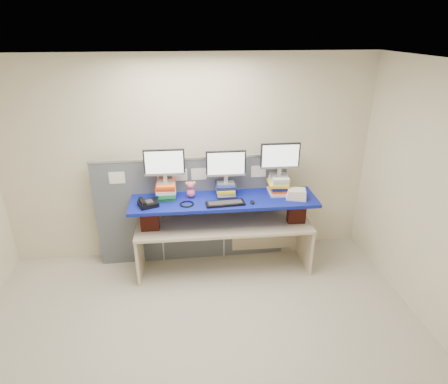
{
  "coord_description": "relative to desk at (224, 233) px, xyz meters",
  "views": [
    {
      "loc": [
        -0.15,
        -2.83,
        3.09
      ],
      "look_at": [
        0.4,
        1.46,
        1.15
      ],
      "focal_mm": 30.0,
      "sensor_mm": 36.0,
      "label": 1
    }
  ],
  "objects": [
    {
      "name": "book_stack_right",
      "position": [
        0.73,
        0.1,
        0.61
      ],
      "size": [
        0.28,
        0.32,
        0.24
      ],
      "color": "silver",
      "rests_on": "blue_board"
    },
    {
      "name": "desk",
      "position": [
        0.0,
        0.0,
        0.0
      ],
      "size": [
        2.31,
        0.72,
        0.7
      ],
      "rotation": [
        0.0,
        0.0,
        -0.02
      ],
      "color": "beige",
      "rests_on": "ground"
    },
    {
      "name": "mouse",
      "position": [
        0.34,
        -0.16,
        0.51
      ],
      "size": [
        0.08,
        0.11,
        0.03
      ],
      "primitive_type": "ellipsoid",
      "rotation": [
        0.0,
        0.0,
        -0.33
      ],
      "color": "black",
      "rests_on": "blue_board"
    },
    {
      "name": "cubicle_partition",
      "position": [
        -0.4,
        0.32,
        0.21
      ],
      "size": [
        2.6,
        0.06,
        1.53
      ],
      "color": "#4E535C",
      "rests_on": "ground"
    },
    {
      "name": "monitor_left",
      "position": [
        -0.73,
        0.14,
        0.95
      ],
      "size": [
        0.51,
        0.15,
        0.44
      ],
      "rotation": [
        0.0,
        0.0,
        -0.02
      ],
      "color": "#A1A2A6",
      "rests_on": "book_stack_left"
    },
    {
      "name": "monitor_center",
      "position": [
        0.04,
        0.12,
        0.91
      ],
      "size": [
        0.51,
        0.15,
        0.44
      ],
      "rotation": [
        0.0,
        0.0,
        -0.02
      ],
      "color": "#A1A2A6",
      "rests_on": "book_stack_center"
    },
    {
      "name": "desk_phone",
      "position": [
        -0.96,
        -0.08,
        0.53
      ],
      "size": [
        0.28,
        0.26,
        0.09
      ],
      "rotation": [
        0.0,
        0.0,
        0.34
      ],
      "color": "black",
      "rests_on": "blue_board"
    },
    {
      "name": "brick_pier_right",
      "position": [
        0.95,
        -0.07,
        0.3
      ],
      "size": [
        0.23,
        0.13,
        0.31
      ],
      "primitive_type": "cube",
      "rotation": [
        0.0,
        0.0,
        -0.02
      ],
      "color": "maroon",
      "rests_on": "desk"
    },
    {
      "name": "book_stack_left",
      "position": [
        -0.73,
        0.14,
        0.6
      ],
      "size": [
        0.26,
        0.3,
        0.21
      ],
      "color": "#217D3E",
      "rests_on": "blue_board"
    },
    {
      "name": "room",
      "position": [
        -0.4,
        -1.46,
        0.84
      ],
      "size": [
        5.0,
        4.0,
        2.8
      ],
      "color": "beige",
      "rests_on": "ground"
    },
    {
      "name": "book_stack_center",
      "position": [
        0.03,
        0.11,
        0.58
      ],
      "size": [
        0.26,
        0.31,
        0.17
      ],
      "color": "navy",
      "rests_on": "blue_board"
    },
    {
      "name": "headset",
      "position": [
        -0.48,
        -0.1,
        0.51
      ],
      "size": [
        0.21,
        0.21,
        0.02
      ],
      "primitive_type": "torus",
      "rotation": [
        0.0,
        0.0,
        0.18
      ],
      "color": "black",
      "rests_on": "blue_board"
    },
    {
      "name": "monitor_right",
      "position": [
        0.73,
        0.1,
        0.99
      ],
      "size": [
        0.51,
        0.15,
        0.44
      ],
      "rotation": [
        0.0,
        0.0,
        -0.02
      ],
      "color": "#A1A2A6",
      "rests_on": "book_stack_right"
    },
    {
      "name": "plush_toy",
      "position": [
        -0.42,
        0.11,
        0.61
      ],
      "size": [
        0.13,
        0.1,
        0.22
      ],
      "rotation": [
        0.0,
        0.0,
        0.3
      ],
      "color": "#F45D8F",
      "rests_on": "blue_board"
    },
    {
      "name": "keyboard",
      "position": [
        -0.0,
        -0.16,
        0.51
      ],
      "size": [
        0.49,
        0.19,
        0.03
      ],
      "rotation": [
        0.0,
        0.0,
        0.06
      ],
      "color": "black",
      "rests_on": "blue_board"
    },
    {
      "name": "brick_pier_left",
      "position": [
        -0.95,
        -0.03,
        0.3
      ],
      "size": [
        0.23,
        0.13,
        0.31
      ],
      "primitive_type": "cube",
      "rotation": [
        0.0,
        0.0,
        -0.02
      ],
      "color": "maroon",
      "rests_on": "desk"
    },
    {
      "name": "blue_board",
      "position": [
        0.0,
        0.0,
        0.47
      ],
      "size": [
        2.4,
        0.65,
        0.04
      ],
      "primitive_type": "cube",
      "rotation": [
        0.0,
        0.0,
        -0.02
      ],
      "color": "navy",
      "rests_on": "brick_pier_left"
    },
    {
      "name": "binder_stack",
      "position": [
        0.93,
        -0.09,
        0.55
      ],
      "size": [
        0.3,
        0.26,
        0.12
      ],
      "rotation": [
        0.0,
        0.0,
        -0.29
      ],
      "color": "beige",
      "rests_on": "blue_board"
    }
  ]
}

